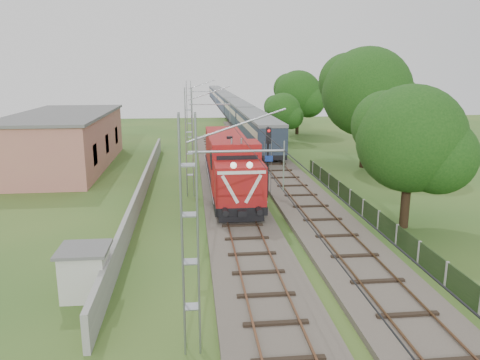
{
  "coord_description": "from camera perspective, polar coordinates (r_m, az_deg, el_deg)",
  "views": [
    {
      "loc": [
        -2.9,
        -22.2,
        9.27
      ],
      "look_at": [
        0.25,
        7.42,
        2.2
      ],
      "focal_mm": 35.0,
      "sensor_mm": 36.0,
      "label": 1
    }
  ],
  "objects": [
    {
      "name": "tree_c",
      "position": [
        61.17,
        5.28,
        8.31
      ],
      "size": [
        4.9,
        4.66,
        6.35
      ],
      "color": "#322214",
      "rests_on": "ground"
    },
    {
      "name": "relay_hut",
      "position": [
        20.83,
        -18.34,
        -10.55
      ],
      "size": [
        2.07,
        2.07,
        2.12
      ],
      "color": "beige",
      "rests_on": "ground"
    },
    {
      "name": "locomotive",
      "position": [
        35.89,
        -1.33,
        2.2
      ],
      "size": [
        3.15,
        17.96,
        4.56
      ],
      "color": "black",
      "rests_on": "ground"
    },
    {
      "name": "tree_d",
      "position": [
        68.82,
        7.15,
        10.29
      ],
      "size": [
        7.07,
        6.73,
        9.16
      ],
      "color": "#322214",
      "rests_on": "ground"
    },
    {
      "name": "boundary_wall",
      "position": [
        35.43,
        -11.73,
        -0.85
      ],
      "size": [
        0.25,
        40.0,
        1.5
      ],
      "primitive_type": "cube",
      "color": "#9E9E99",
      "rests_on": "ground"
    },
    {
      "name": "signal_post",
      "position": [
        33.95,
        3.46,
        3.73
      ],
      "size": [
        0.58,
        0.45,
        5.26
      ],
      "color": "black",
      "rests_on": "ground"
    },
    {
      "name": "fence",
      "position": [
        28.79,
        16.54,
        -4.75
      ],
      "size": [
        0.12,
        32.0,
        1.2
      ],
      "color": "black",
      "rests_on": "ground"
    },
    {
      "name": "catenary",
      "position": [
        34.6,
        -6.11,
        4.6
      ],
      "size": [
        3.31,
        70.0,
        8.0
      ],
      "color": "gray",
      "rests_on": "ground"
    },
    {
      "name": "coach_rake",
      "position": [
        100.11,
        -1.56,
        9.46
      ],
      "size": [
        2.97,
        111.13,
        3.44
      ],
      "color": "black",
      "rests_on": "ground"
    },
    {
      "name": "tree_a",
      "position": [
        28.82,
        20.24,
        4.6
      ],
      "size": [
        6.55,
        6.24,
        8.49
      ],
      "color": "#322214",
      "rests_on": "ground"
    },
    {
      "name": "track_side",
      "position": [
        43.89,
        4.43,
        1.36
      ],
      "size": [
        4.2,
        80.0,
        0.45
      ],
      "color": "#6B6054",
      "rests_on": "ground"
    },
    {
      "name": "track_main",
      "position": [
        30.72,
        -0.39,
        -3.86
      ],
      "size": [
        4.2,
        70.0,
        0.45
      ],
      "color": "#6B6054",
      "rests_on": "ground"
    },
    {
      "name": "tree_b",
      "position": [
        46.01,
        15.34,
        10.18
      ],
      "size": [
        8.77,
        8.36,
        11.37
      ],
      "color": "#322214",
      "rests_on": "ground"
    },
    {
      "name": "ground",
      "position": [
        24.23,
        1.28,
        -9.15
      ],
      "size": [
        140.0,
        140.0,
        0.0
      ],
      "primitive_type": "plane",
      "color": "#2E5921",
      "rests_on": "ground"
    },
    {
      "name": "station_building",
      "position": [
        48.22,
        -20.61,
        4.59
      ],
      "size": [
        8.4,
        20.4,
        5.22
      ],
      "color": "#B37260",
      "rests_on": "ground"
    }
  ]
}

